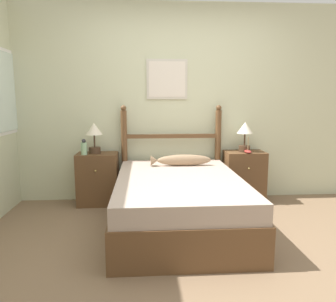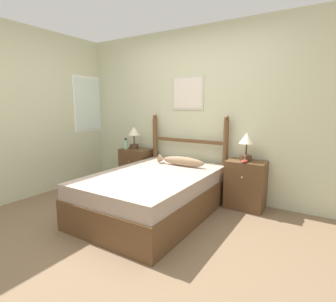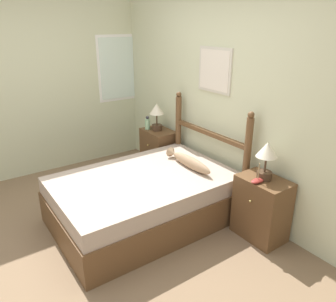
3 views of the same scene
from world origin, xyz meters
TOP-DOWN VIEW (x-y plane):
  - ground_plane at (0.00, 0.00)m, footprint 16.00×16.00m
  - wall_back at (-0.00, 1.73)m, footprint 6.40×0.08m
  - bed at (-0.11, 0.67)m, footprint 1.30×1.93m
  - headboard at (-0.11, 1.60)m, footprint 1.30×0.08m
  - nightstand_left at (-1.06, 1.50)m, footprint 0.51×0.37m
  - nightstand_right at (0.84, 1.50)m, footprint 0.51×0.37m
  - table_lamp_left at (-1.09, 1.49)m, footprint 0.20×0.20m
  - table_lamp_right at (0.82, 1.49)m, footprint 0.20×0.20m
  - bottle at (-1.20, 1.40)m, footprint 0.07×0.07m
  - model_boat at (0.84, 1.39)m, footprint 0.08×0.16m
  - fish_pillow at (-0.03, 1.23)m, footprint 0.73×0.12m

SIDE VIEW (x-z plane):
  - ground_plane at x=0.00m, z-range 0.00..0.00m
  - bed at x=-0.11m, z-range 0.00..0.54m
  - nightstand_left at x=-1.06m, z-range 0.00..0.66m
  - nightstand_right at x=0.84m, z-range 0.00..0.66m
  - fish_pillow at x=-0.03m, z-range 0.54..0.68m
  - headboard at x=-0.11m, z-range 0.04..1.29m
  - model_boat at x=0.84m, z-range 0.58..0.78m
  - bottle at x=-1.20m, z-range 0.65..0.84m
  - table_lamp_left at x=-1.09m, z-range 0.72..1.10m
  - table_lamp_right at x=0.82m, z-range 0.72..1.10m
  - wall_back at x=0.00m, z-range 0.00..2.55m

